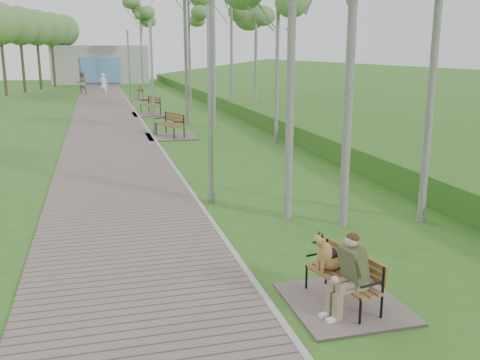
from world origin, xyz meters
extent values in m
plane|color=#345F1E|center=(0.00, 0.00, 0.00)|extent=(120.00, 120.00, 0.00)
cube|color=#72625C|center=(-1.75, 21.50, 0.02)|extent=(3.50, 67.00, 0.04)
cube|color=#999993|center=(0.00, 21.50, 0.03)|extent=(0.10, 67.00, 0.05)
cube|color=#407927|center=(12.00, 20.00, 0.00)|extent=(14.00, 70.00, 1.60)
cube|color=#9E9E99|center=(-1.50, 51.00, 2.00)|extent=(10.00, 5.00, 4.00)
cube|color=#5282B7|center=(-1.50, 48.40, 1.50)|extent=(4.00, 0.20, 2.60)
cube|color=#72625C|center=(1.04, -3.71, 0.02)|extent=(1.56, 1.74, 0.04)
cube|color=brown|center=(0.99, -3.71, 0.39)|extent=(0.67, 1.36, 0.03)
cube|color=brown|center=(1.19, -3.66, 0.63)|extent=(0.32, 1.28, 0.29)
cube|color=#72625C|center=(0.74, 11.99, 0.02)|extent=(1.99, 2.21, 0.04)
cube|color=brown|center=(0.69, 11.99, 0.50)|extent=(1.05, 1.72, 0.04)
cube|color=brown|center=(0.94, 12.09, 0.79)|extent=(0.63, 1.56, 0.36)
cube|color=#72625C|center=(0.77, 20.15, 0.02)|extent=(2.06, 2.29, 0.04)
cube|color=brown|center=(0.72, 20.15, 0.51)|extent=(1.01, 1.79, 0.05)
cube|color=brown|center=(0.98, 20.23, 0.82)|extent=(0.56, 1.65, 0.38)
cube|color=#72625C|center=(0.92, 30.51, 0.02)|extent=(1.72, 1.91, 0.04)
cube|color=brown|center=(0.87, 30.51, 0.43)|extent=(0.60, 1.48, 0.04)
cube|color=brown|center=(1.10, 30.54, 0.69)|extent=(0.21, 1.43, 0.32)
cylinder|color=gray|center=(0.31, 1.93, 0.13)|extent=(0.17, 0.17, 0.26)
cylinder|color=gray|center=(0.31, 1.93, 2.16)|extent=(0.10, 0.10, 4.33)
cylinder|color=gray|center=(0.31, 1.93, 4.37)|extent=(0.16, 0.16, 0.22)
cylinder|color=gray|center=(0.12, 12.63, 0.13)|extent=(0.18, 0.18, 0.27)
cylinder|color=gray|center=(0.12, 12.63, 2.23)|extent=(0.11, 0.11, 4.47)
cylinder|color=gray|center=(0.12, 12.63, 4.51)|extent=(0.16, 0.16, 0.22)
cylinder|color=gray|center=(0.07, 26.83, 0.14)|extent=(0.19, 0.19, 0.28)
cylinder|color=gray|center=(0.07, 26.83, 2.32)|extent=(0.11, 0.11, 4.64)
cylinder|color=gray|center=(0.07, 26.83, 4.69)|extent=(0.17, 0.17, 0.23)
imported|color=white|center=(-1.54, 33.44, 0.89)|extent=(0.77, 0.66, 1.78)
imported|color=gray|center=(-3.20, 35.99, 0.91)|extent=(0.97, 0.81, 1.82)
cylinder|color=silver|center=(2.58, -0.46, 3.86)|extent=(0.18, 0.18, 7.71)
cylinder|color=silver|center=(1.63, 0.26, 4.09)|extent=(0.16, 0.16, 8.18)
cylinder|color=silver|center=(4.49, 9.45, 3.87)|extent=(0.16, 0.16, 7.75)
cylinder|color=silver|center=(3.11, 14.37, 5.70)|extent=(0.21, 0.21, 11.41)
cylinder|color=silver|center=(5.85, 16.80, 3.58)|extent=(0.15, 0.15, 7.16)
ellipsoid|color=#5E8942|center=(5.85, 16.80, 5.87)|extent=(2.22, 2.22, 3.15)
cylinder|color=silver|center=(2.05, 15.64, 4.85)|extent=(0.20, 0.20, 9.71)
cylinder|color=silver|center=(5.23, 19.43, 3.96)|extent=(0.18, 0.18, 7.91)
cylinder|color=silver|center=(3.68, 24.11, 3.97)|extent=(0.18, 0.18, 7.94)
ellipsoid|color=#5E8942|center=(3.68, 24.11, 6.51)|extent=(2.59, 2.59, 3.49)
cylinder|color=silver|center=(2.38, 43.75, 4.39)|extent=(0.18, 0.18, 8.77)
ellipsoid|color=#5E8942|center=(2.38, 43.75, 7.19)|extent=(2.62, 2.62, 3.86)
camera|label=1|loc=(-2.20, -10.05, 3.52)|focal=40.00mm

